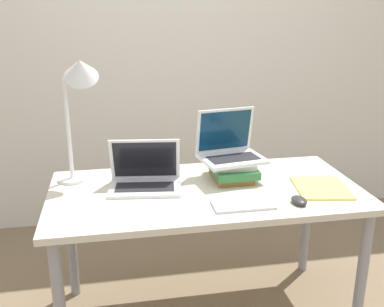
% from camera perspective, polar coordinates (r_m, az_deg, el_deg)
% --- Properties ---
extents(wall_back, '(8.00, 0.05, 2.70)m').
position_cam_1_polar(wall_back, '(3.17, -2.85, 14.94)').
color(wall_back, silver).
rests_on(wall_back, ground_plane).
extents(desk, '(1.47, 0.73, 0.71)m').
position_cam_1_polar(desk, '(2.16, 1.77, -6.37)').
color(desk, beige).
rests_on(desk, ground_plane).
extents(laptop_left, '(0.36, 0.27, 0.23)m').
position_cam_1_polar(laptop_left, '(2.14, -5.99, -3.11)').
color(laptop_left, silver).
rests_on(laptop_left, desk).
extents(book_stack, '(0.23, 0.26, 0.10)m').
position_cam_1_polar(book_stack, '(2.25, 5.08, -1.96)').
color(book_stack, olive).
rests_on(book_stack, desk).
extents(laptop_on_books, '(0.34, 0.28, 0.24)m').
position_cam_1_polar(laptop_on_books, '(2.24, 4.81, 0.57)').
color(laptop_on_books, silver).
rests_on(laptop_on_books, book_stack).
extents(wireless_keyboard, '(0.27, 0.13, 0.01)m').
position_cam_1_polar(wireless_keyboard, '(1.96, 6.50, -6.45)').
color(wireless_keyboard, silver).
rests_on(wireless_keyboard, desk).
extents(mouse, '(0.06, 0.10, 0.03)m').
position_cam_1_polar(mouse, '(2.03, 13.44, -5.81)').
color(mouse, '#2D2D2D').
rests_on(mouse, desk).
extents(notepad, '(0.28, 0.31, 0.01)m').
position_cam_1_polar(notepad, '(2.22, 16.10, -4.21)').
color(notepad, '#EFE066').
rests_on(notepad, desk).
extents(desk_lamp, '(0.23, 0.20, 0.64)m').
position_cam_1_polar(desk_lamp, '(2.15, -14.21, 8.52)').
color(desk_lamp, white).
rests_on(desk_lamp, desk).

